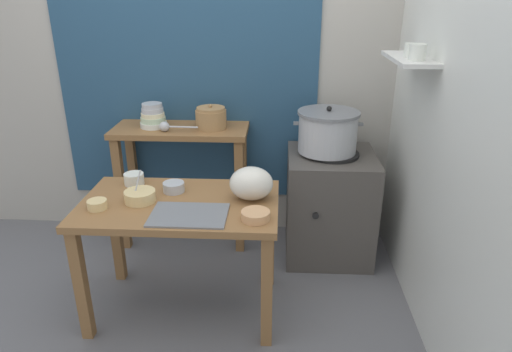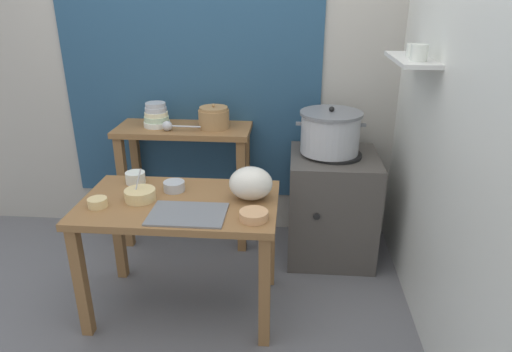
# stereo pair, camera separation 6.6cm
# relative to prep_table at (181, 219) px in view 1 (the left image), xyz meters

# --- Properties ---
(ground_plane) EXTENTS (9.00, 9.00, 0.00)m
(ground_plane) POSITION_rel_prep_table_xyz_m (0.02, -0.00, -0.61)
(ground_plane) COLOR slate
(wall_back) EXTENTS (4.40, 0.12, 2.60)m
(wall_back) POSITION_rel_prep_table_xyz_m (0.10, 1.09, 0.69)
(wall_back) COLOR #B2ADA3
(wall_back) RESTS_ON ground
(wall_right) EXTENTS (0.30, 3.20, 2.60)m
(wall_right) POSITION_rel_prep_table_xyz_m (1.42, 0.20, 0.69)
(wall_right) COLOR silver
(wall_right) RESTS_ON ground
(prep_table) EXTENTS (1.10, 0.66, 0.72)m
(prep_table) POSITION_rel_prep_table_xyz_m (0.00, 0.00, 0.00)
(prep_table) COLOR olive
(prep_table) RESTS_ON ground
(back_shelf_table) EXTENTS (0.96, 0.40, 0.90)m
(back_shelf_table) POSITION_rel_prep_table_xyz_m (-0.16, 0.83, 0.07)
(back_shelf_table) COLOR olive
(back_shelf_table) RESTS_ON ground
(stove_block) EXTENTS (0.60, 0.61, 0.78)m
(stove_block) POSITION_rel_prep_table_xyz_m (0.91, 0.70, -0.23)
(stove_block) COLOR #4C4742
(stove_block) RESTS_ON ground
(steamer_pot) EXTENTS (0.47, 0.42, 0.32)m
(steamer_pot) POSITION_rel_prep_table_xyz_m (0.87, 0.72, 0.31)
(steamer_pot) COLOR #B7BABF
(steamer_pot) RESTS_ON stove_block
(clay_pot) EXTENTS (0.22, 0.22, 0.17)m
(clay_pot) POSITION_rel_prep_table_xyz_m (0.07, 0.83, 0.36)
(clay_pot) COLOR #A37A4C
(clay_pot) RESTS_ON back_shelf_table
(bowl_stack_enamel) EXTENTS (0.19, 0.19, 0.17)m
(bowl_stack_enamel) POSITION_rel_prep_table_xyz_m (-0.35, 0.83, 0.37)
(bowl_stack_enamel) COLOR silver
(bowl_stack_enamel) RESTS_ON back_shelf_table
(ladle) EXTENTS (0.27, 0.07, 0.07)m
(ladle) POSITION_rel_prep_table_xyz_m (-0.24, 0.73, 0.33)
(ladle) COLOR #B7BABF
(ladle) RESTS_ON back_shelf_table
(serving_tray) EXTENTS (0.40, 0.28, 0.01)m
(serving_tray) POSITION_rel_prep_table_xyz_m (0.09, -0.17, 0.12)
(serving_tray) COLOR slate
(serving_tray) RESTS_ON prep_table
(plastic_bag) EXTENTS (0.24, 0.20, 0.19)m
(plastic_bag) POSITION_rel_prep_table_xyz_m (0.40, 0.06, 0.20)
(plastic_bag) COLOR silver
(plastic_bag) RESTS_ON prep_table
(prep_bowl_0) EXTENTS (0.15, 0.15, 0.05)m
(prep_bowl_0) POSITION_rel_prep_table_xyz_m (0.44, -0.19, 0.14)
(prep_bowl_0) COLOR tan
(prep_bowl_0) RESTS_ON prep_table
(prep_bowl_1) EXTENTS (0.12, 0.12, 0.07)m
(prep_bowl_1) POSITION_rel_prep_table_xyz_m (-0.32, 0.22, 0.15)
(prep_bowl_1) COLOR silver
(prep_bowl_1) RESTS_ON prep_table
(prep_bowl_2) EXTENTS (0.17, 0.17, 0.18)m
(prep_bowl_2) POSITION_rel_prep_table_xyz_m (-0.22, -0.01, 0.15)
(prep_bowl_2) COLOR #E5C684
(prep_bowl_2) RESTS_ON prep_table
(prep_bowl_3) EXTENTS (0.10, 0.10, 0.05)m
(prep_bowl_3) POSITION_rel_prep_table_xyz_m (-0.42, -0.11, 0.14)
(prep_bowl_3) COLOR #E5C684
(prep_bowl_3) RESTS_ON prep_table
(prep_bowl_4) EXTENTS (0.12, 0.12, 0.06)m
(prep_bowl_4) POSITION_rel_prep_table_xyz_m (-0.06, 0.13, 0.14)
(prep_bowl_4) COLOR #B7BABF
(prep_bowl_4) RESTS_ON prep_table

